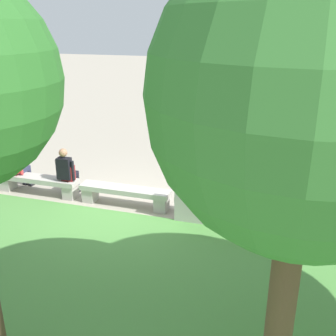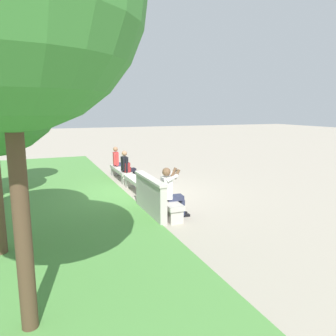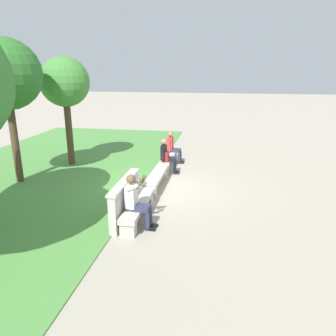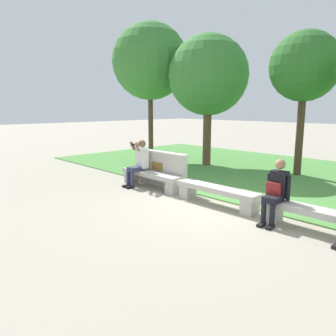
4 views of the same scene
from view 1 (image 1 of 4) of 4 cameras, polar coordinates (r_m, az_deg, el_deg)
The scene contains 10 objects.
ground_plane at distance 9.27m, azimuth -6.23°, elevation -5.39°, with size 80.00×80.00×0.00m, color #A89E8C.
bench_main at distance 8.55m, azimuth 8.23°, elevation -5.54°, with size 2.15×0.40×0.45m.
bench_near at distance 9.14m, azimuth -6.30°, elevation -3.67°, with size 2.15×0.40×0.45m.
bench_mid at distance 10.23m, azimuth -18.36°, elevation -1.94°, with size 2.15×0.40×0.45m.
backrest_wall_with_plaque at distance 8.16m, azimuth 7.91°, elevation -5.21°, with size 2.07×0.24×1.01m.
person_photographer at distance 8.40m, azimuth 11.34°, elevation -3.00°, with size 0.49×0.74×1.32m.
person_distant at distance 9.72m, azimuth -14.43°, elevation -0.38°, with size 0.48×0.68×1.26m.
person_companion at distance 10.50m, azimuth -21.06°, elevation 0.44°, with size 0.48×0.69×1.26m.
backpack at distance 9.69m, azimuth -14.25°, elevation -0.71°, with size 0.28×0.24×0.43m.
tree_right_background at distance 3.79m, azimuth 19.57°, elevation 9.51°, with size 2.97×2.97×4.88m.
Camera 1 is at (-3.40, 7.62, 4.03)m, focal length 42.00 mm.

